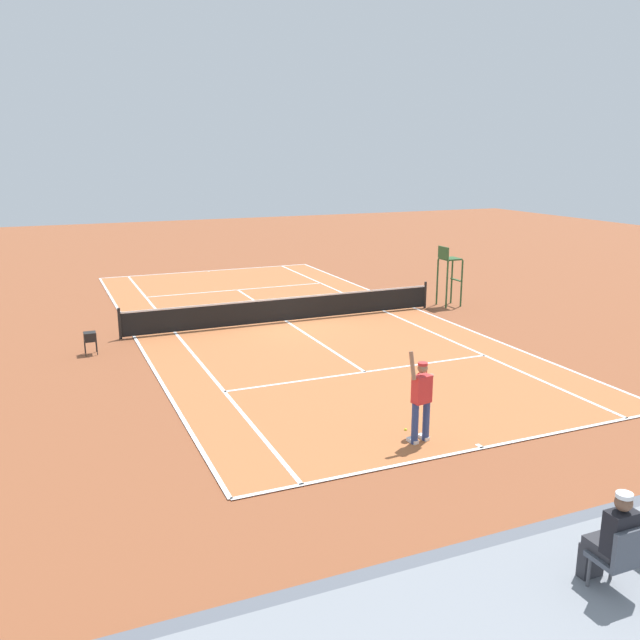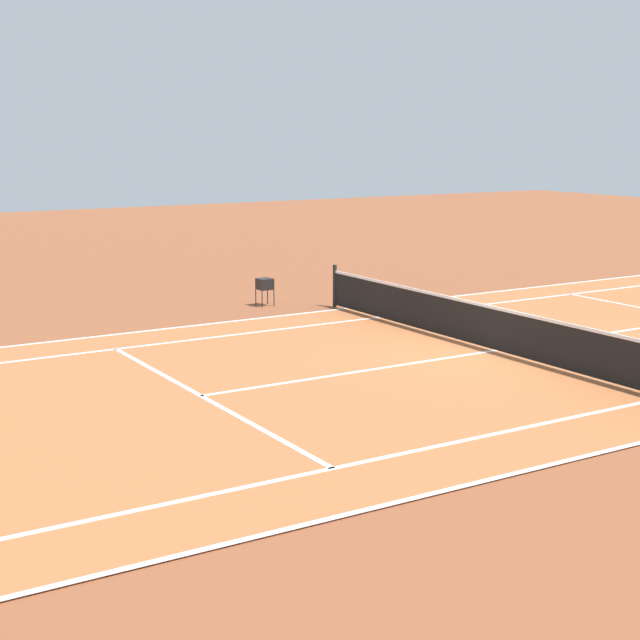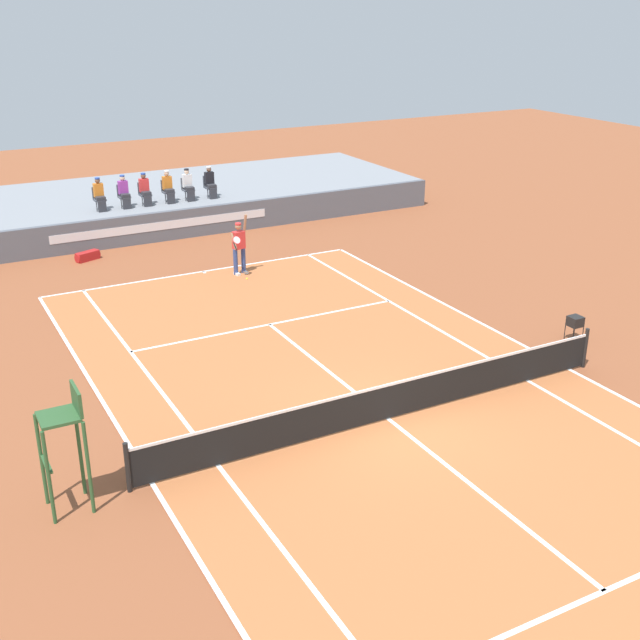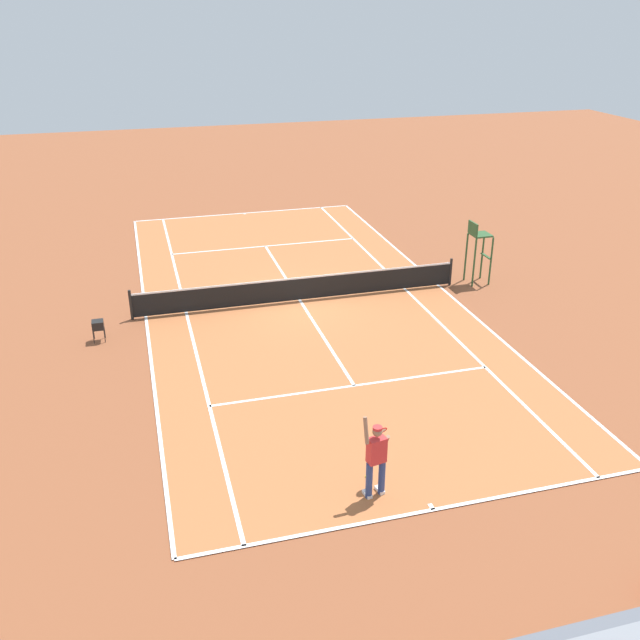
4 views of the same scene
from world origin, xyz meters
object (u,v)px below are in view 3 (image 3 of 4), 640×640
object	(u,v)px
spectator_seated_2	(145,190)
spectator_seated_4	(188,185)
spectator_seated_3	(168,187)
spectator_seated_5	(210,183)
ball_hopper	(575,321)
umpire_chair	(65,434)
tennis_ball	(247,279)
equipment_bag	(88,256)
spectator_seated_0	(99,195)
tennis_player	(239,246)
spectator_seated_1	(124,192)

from	to	relation	value
spectator_seated_2	spectator_seated_4	size ratio (longest dim) A/B	1.00
spectator_seated_2	spectator_seated_3	bearing A→B (deg)	0.00
spectator_seated_5	ball_hopper	distance (m)	16.83
umpire_chair	ball_hopper	distance (m)	14.11
spectator_seated_2	tennis_ball	world-z (taller)	spectator_seated_2
umpire_chair	equipment_bag	distance (m)	15.67
spectator_seated_0	spectator_seated_3	size ratio (longest dim) A/B	1.00
tennis_player	equipment_bag	bearing A→B (deg)	136.22
tennis_ball	umpire_chair	size ratio (longest dim) A/B	0.03
tennis_player	spectator_seated_1	bearing A→B (deg)	107.63
spectator_seated_0	spectator_seated_5	world-z (taller)	same
tennis_ball	ball_hopper	world-z (taller)	ball_hopper
spectator_seated_3	spectator_seated_4	bearing A→B (deg)	0.00
spectator_seated_0	spectator_seated_2	distance (m)	1.80
equipment_bag	ball_hopper	size ratio (longest dim) A/B	1.36
spectator_seated_3	umpire_chair	world-z (taller)	umpire_chair
equipment_bag	ball_hopper	xyz separation A→B (m)	(10.20, -13.72, 0.41)
spectator_seated_3	spectator_seated_5	size ratio (longest dim) A/B	1.00
spectator_seated_0	spectator_seated_1	world-z (taller)	same
umpire_chair	ball_hopper	world-z (taller)	umpire_chair
spectator_seated_1	umpire_chair	bearing A→B (deg)	-108.70
spectator_seated_3	spectator_seated_5	bearing A→B (deg)	0.00
tennis_player	spectator_seated_5	bearing A→B (deg)	77.04
spectator_seated_2	spectator_seated_5	distance (m)	2.75
tennis_player	tennis_ball	bearing A→B (deg)	-92.00
tennis_ball	umpire_chair	distance (m)	13.25
umpire_chair	spectator_seated_1	bearing A→B (deg)	71.30
spectator_seated_0	ball_hopper	xyz separation A→B (m)	(9.00, -16.19, -1.20)
spectator_seated_5	tennis_ball	distance (m)	7.54
spectator_seated_0	spectator_seated_4	xyz separation A→B (m)	(3.60, 0.00, 0.00)
spectator_seated_1	equipment_bag	size ratio (longest dim) A/B	1.32
spectator_seated_5	ball_hopper	bearing A→B (deg)	-74.63
spectator_seated_2	equipment_bag	world-z (taller)	spectator_seated_2
tennis_player	umpire_chair	distance (m)	13.70
spectator_seated_5	ball_hopper	xyz separation A→B (m)	(4.45, -16.19, -1.20)
spectator_seated_1	tennis_player	bearing A→B (deg)	-72.37
spectator_seated_4	spectator_seated_5	bearing A→B (deg)	0.00
spectator_seated_2	tennis_player	world-z (taller)	spectator_seated_2
spectator_seated_5	umpire_chair	size ratio (longest dim) A/B	0.52
spectator_seated_3	spectator_seated_1	bearing A→B (deg)	180.00
spectator_seated_2	equipment_bag	distance (m)	4.21
tennis_player	spectator_seated_0	bearing A→B (deg)	114.94
spectator_seated_1	tennis_player	distance (m)	6.91
ball_hopper	umpire_chair	bearing A→B (deg)	-174.18
spectator_seated_0	spectator_seated_4	size ratio (longest dim) A/B	1.00
tennis_player	ball_hopper	xyz separation A→B (m)	(5.96, -9.65, -0.42)
spectator_seated_0	ball_hopper	distance (m)	18.56
spectator_seated_3	spectator_seated_4	world-z (taller)	same
tennis_ball	umpire_chair	bearing A→B (deg)	-127.54
equipment_bag	spectator_seated_0	bearing A→B (deg)	64.10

